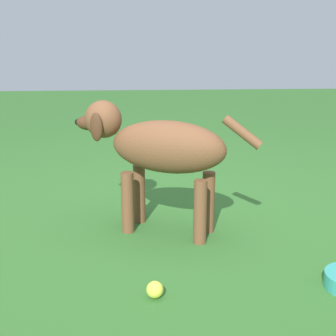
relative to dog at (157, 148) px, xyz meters
name	(u,v)px	position (x,y,z in m)	size (l,w,h in m)	color
ground	(173,217)	(0.17, -0.09, -0.44)	(14.00, 14.00, 0.00)	#2D6026
dog	(157,148)	(0.00, 0.00, 0.00)	(0.49, 0.91, 0.66)	brown
tennis_ball_1	(155,290)	(-0.65, 0.04, -0.40)	(0.07, 0.07, 0.07)	#D3D640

